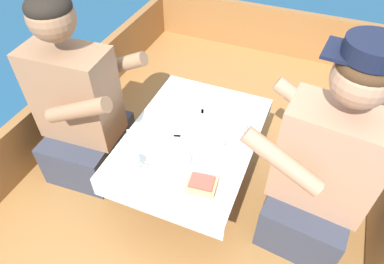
{
  "coord_description": "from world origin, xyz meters",
  "views": [
    {
      "loc": [
        0.43,
        -0.98,
        1.86
      ],
      "look_at": [
        0.0,
        0.08,
        0.74
      ],
      "focal_mm": 32.0,
      "sensor_mm": 36.0,
      "label": 1
    }
  ],
  "objects_px": {
    "person_starboard": "(322,171)",
    "coffee_cup_port": "(133,164)",
    "sandwich": "(202,185)",
    "coffee_cup_starboard": "(239,130)",
    "person_port": "(80,110)"
  },
  "relations": [
    {
      "from": "sandwich",
      "to": "person_starboard",
      "type": "bearing_deg",
      "value": 31.72
    },
    {
      "from": "person_port",
      "to": "coffee_cup_starboard",
      "type": "bearing_deg",
      "value": 5.62
    },
    {
      "from": "person_port",
      "to": "person_starboard",
      "type": "bearing_deg",
      "value": -1.41
    },
    {
      "from": "coffee_cup_port",
      "to": "coffee_cup_starboard",
      "type": "relative_size",
      "value": 0.95
    },
    {
      "from": "person_port",
      "to": "sandwich",
      "type": "height_order",
      "value": "person_port"
    },
    {
      "from": "person_starboard",
      "to": "coffee_cup_starboard",
      "type": "distance_m",
      "value": 0.4
    },
    {
      "from": "person_port",
      "to": "coffee_cup_starboard",
      "type": "height_order",
      "value": "person_port"
    },
    {
      "from": "coffee_cup_port",
      "to": "coffee_cup_starboard",
      "type": "height_order",
      "value": "coffee_cup_starboard"
    },
    {
      "from": "coffee_cup_port",
      "to": "coffee_cup_starboard",
      "type": "bearing_deg",
      "value": 45.34
    },
    {
      "from": "person_port",
      "to": "sandwich",
      "type": "distance_m",
      "value": 0.79
    },
    {
      "from": "coffee_cup_port",
      "to": "coffee_cup_starboard",
      "type": "distance_m",
      "value": 0.51
    },
    {
      "from": "person_port",
      "to": "person_starboard",
      "type": "distance_m",
      "value": 1.19
    },
    {
      "from": "sandwich",
      "to": "coffee_cup_starboard",
      "type": "distance_m",
      "value": 0.36
    },
    {
      "from": "sandwich",
      "to": "coffee_cup_port",
      "type": "distance_m",
      "value": 0.31
    },
    {
      "from": "person_starboard",
      "to": "coffee_cup_port",
      "type": "relative_size",
      "value": 11.33
    }
  ]
}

